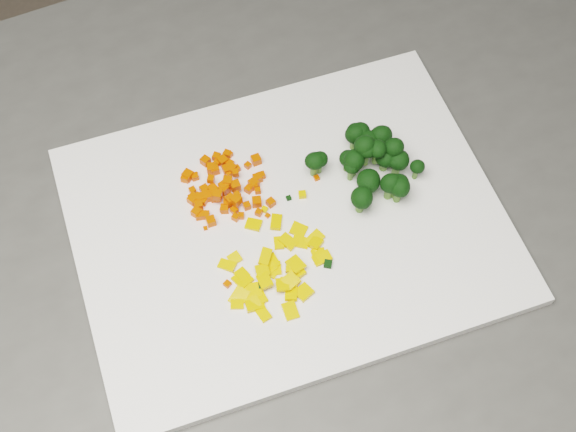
{
  "coord_description": "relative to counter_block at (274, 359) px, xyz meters",
  "views": [
    {
      "loc": [
        0.24,
        -0.29,
        1.64
      ],
      "look_at": [
        0.27,
        0.13,
        0.92
      ],
      "focal_mm": 50.0,
      "sensor_mm": 36.0,
      "label": 1
    }
  ],
  "objects": [
    {
      "name": "carrot_cube_52",
      "position": [
        -0.04,
        0.07,
        0.46
      ],
      "size": [
        0.01,
        0.01,
        0.01
      ],
      "primitive_type": "cube",
      "rotation": [
        0.0,
        0.0,
        2.44
      ],
      "color": "#E53A02",
      "rests_on": "carrot_pile"
    },
    {
      "name": "pepper_chunk_2",
      "position": [
        -0.03,
        -0.08,
        0.46
      ],
      "size": [
        0.02,
        0.02,
        0.01
      ],
      "primitive_type": "cube",
      "rotation": [
        0.04,
        0.08,
        2.25
      ],
      "color": "#FCB20D",
      "rests_on": "pepper_pile"
    },
    {
      "name": "stray_bit_2",
      "position": [
        0.04,
        0.01,
        0.46
      ],
      "size": [
        0.01,
        0.01,
        0.01
      ],
      "primitive_type": "cube",
      "rotation": [
        0.0,
        0.0,
        0.04
      ],
      "color": "#FCB20D",
      "rests_on": "cutting_board"
    },
    {
      "name": "carrot_cube_14",
      "position": [
        -0.08,
        0.01,
        0.47
      ],
      "size": [
        0.01,
        0.01,
        0.01
      ],
      "primitive_type": "cube",
      "rotation": [
        0.0,
        0.0,
        2.37
      ],
      "color": "#E53A02",
      "rests_on": "carrot_pile"
    },
    {
      "name": "carrot_cube_34",
      "position": [
        -0.04,
        0.02,
        0.47
      ],
      "size": [
        0.01,
        0.01,
        0.01
      ],
      "primitive_type": "cube",
      "rotation": [
        0.0,
        0.0,
        0.8
      ],
      "color": "#E53A02",
      "rests_on": "carrot_pile"
    },
    {
      "name": "carrot_cube_49",
      "position": [
        -0.05,
        0.0,
        0.47
      ],
      "size": [
        0.01,
        0.01,
        0.01
      ],
      "primitive_type": "cube",
      "rotation": [
        0.0,
        0.0,
        1.25
      ],
      "color": "#E53A02",
      "rests_on": "carrot_pile"
    },
    {
      "name": "broccoli_floret_13",
      "position": [
        0.11,
        0.06,
        0.48
      ],
      "size": [
        0.03,
        0.03,
        0.03
      ],
      "primitive_type": null,
      "color": "black",
      "rests_on": "broccoli_pile"
    },
    {
      "name": "broccoli_floret_20",
      "position": [
        0.06,
        0.04,
        0.48
      ],
      "size": [
        0.02,
        0.02,
        0.03
      ],
      "primitive_type": null,
      "color": "black",
      "rests_on": "broccoli_pile"
    },
    {
      "name": "pepper_chunk_12",
      "position": [
        -0.03,
        -0.1,
        0.46
      ],
      "size": [
        0.02,
        0.02,
        0.01
      ],
      "primitive_type": "cube",
      "rotation": [
        0.08,
        -0.11,
        0.96
      ],
      "color": "#FCB20D",
      "rests_on": "pepper_pile"
    },
    {
      "name": "pepper_chunk_10",
      "position": [
        -0.05,
        -0.07,
        0.46
      ],
      "size": [
        0.02,
        0.02,
        0.01
      ],
      "primitive_type": "cube",
      "rotation": [
        -0.04,
        0.1,
        2.67
      ],
      "color": "#FCB20D",
      "rests_on": "pepper_pile"
    },
    {
      "name": "stray_bit_5",
      "position": [
        0.02,
        0.01,
        0.46
      ],
      "size": [
        0.01,
        0.01,
        0.0
      ],
      "primitive_type": "cube",
      "rotation": [
        0.0,
        0.0,
        1.85
      ],
      "color": "black",
      "rests_on": "cutting_board"
    },
    {
      "name": "carrot_cube_11",
      "position": [
        0.0,
        0.0,
        0.47
      ],
      "size": [
        0.01,
        0.01,
        0.01
      ],
      "primitive_type": "cube",
      "rotation": [
        0.0,
        0.0,
        2.19
      ],
      "color": "#E53A02",
      "rests_on": "carrot_pile"
    },
    {
      "name": "carrot_cube_28",
      "position": [
        -0.07,
        0.02,
        0.47
      ],
      "size": [
        0.01,
        0.01,
        0.01
      ],
      "primitive_type": "cube",
      "rotation": [
        0.0,
        0.0,
        2.9
      ],
      "color": "#E53A02",
      "rests_on": "carrot_pile"
    },
    {
      "name": "carrot_cube_61",
      "position": [
        -0.04,
        0.06,
        0.47
      ],
      "size": [
        0.01,
        0.01,
        0.01
      ],
      "primitive_type": "cube",
      "rotation": [
        0.0,
        0.0,
        0.59
      ],
      "color": "#E53A02",
      "rests_on": "carrot_pile"
    },
    {
      "name": "carrot_cube_45",
      "position": [
        -0.07,
        0.04,
        0.47
      ],
      "size": [
        0.01,
        0.01,
        0.01
      ],
      "primitive_type": "cube",
      "rotation": [
        0.0,
        0.0,
        1.92
      ],
      "color": "#E53A02",
      "rests_on": "carrot_pile"
    },
    {
      "name": "pepper_chunk_37",
      "position": [
        0.05,
        -0.05,
        0.46
      ],
      "size": [
        0.02,
        0.02,
        0.01
      ],
      "primitive_type": "cube",
      "rotation": [
        0.14,
        0.08,
        2.48
      ],
      "color": "#FCB20D",
      "rests_on": "pepper_pile"
    },
    {
      "name": "carrot_cube_56",
      "position": [
        -0.06,
        0.02,
        0.47
      ],
      "size": [
        0.01,
        0.01,
        0.01
      ],
      "primitive_type": "cube",
      "rotation": [
        0.0,
        0.0,
        1.97
      ],
      "color": "#E53A02",
      "rests_on": "carrot_pile"
    },
    {
      "name": "stray_bit_3",
      "position": [
        -0.05,
        -0.09,
        0.46
      ],
      "size": [
        0.01,
        0.01,
        0.0
      ],
      "primitive_type": "cube",
      "rotation": [
        0.0,
        0.0,
        2.36
      ],
      "color": "#E53A02",
      "rests_on": "cutting_board"
    },
    {
      "name": "carrot_cube_37",
      "position": [
        -0.07,
        0.04,
        0.47
      ],
      "size": [
        0.01,
        0.01,
        0.01
      ],
      "primitive_type": "cube",
      "rotation": [
        0.0,
        0.0,
        1.61
      ],
      "color": "#E53A02",
      "rests_on": "carrot_pile"
    },
    {
      "name": "carrot_cube_7",
      "position": [
        -0.06,
        0.03,
        0.47
      ],
      "size": [
        0.01,
        0.01,
        0.01
      ],
      "primitive_type": "cube",
      "rotation": [
        0.0,
        0.0,
        2.07
      ],
      "color": "#E53A02",
      "rests_on": "carrot_pile"
    },
    {
      "name": "pepper_chunk_4",
      "position": [
        -0.02,
        -0.02,
        0.46
      ],
      "size": [
        0.02,
        0.02,
        0.01
      ],
      "primitive_type": "cube",
      "rotation": [
        -0.1,
        0.05,
        1.2
      ],
      "color": "#FCB20D",
      "rests_on": "pepper_pile"
    },
    {
      "name": "carrot_cube_54",
      "position": [
        -0.0,
        0.04,
        0.47
      ],
      "size": [
        0.01,
        0.01,
        0.01
      ],
      "primitive_type": "cube",
      "rotation": [
        0.0,
        0.0,
        1.87
      ],
      "color": "#E53A02",
      "rests_on": "carrot_pile"
    },
    {
      "name": "pepper_chunk_16",
      "position": [
        -0.0,
        -0.07,
        0.46
      ],
      "size": [
        0.02,
        0.02,
        0.01
      ],
      "primitive_type": "cube",
      "rotation": [
        -0.12,
        -0.11,
        0.41
      ],
      "color": "#FCB20D",
      "rests_on": "pepper_pile"
    },
    {
      "name": "broccoli_floret_21",
      "position": [
        0.13,
        0.07,
        0.48
      ],
      "size": [
        0.03,
        0.03,
        0.03
      ],
      "primitive_type": null,
      "color": "black",
      "rests_on": "broccoli_pile"
    },
    {
      "name": "carrot_pile",
      "position": [
        -0.04,
        0.02,
        0.48
      ],
      "size": [
        0.1,
        0.1,
        0.03
      ],
      "primitive_type": null,
      "color": "#E53A02",
      "rests_on": "cutting_board"
    },
    {
      "name": "carrot_cube_23",
      "position": [
        -0.04,
        0.05,
        0.47
      ],
      "size": [
        0.01,
        0.01,
        0.01
      ],
      "primitive_type": "cube",
      "rotation": [
        0.0,
        0.0,
        0.82
      ],
      "color": "#E53A02",
      "rests_on": "carrot_pile"
    },
    {
      "name": "broccoli_floret_4",
      "position": [
        0.16,
        0.02,
        0.48
      ],
      "size": [
        0.02,
        0.02,
        0.03
      ],
      "primitive_type": null,
      "color": "black",
      "rests_on": "broccoli_pile"
    },
    {
      "name": "carrot_cube_0",
      "position": [
        -0.01,
        0.03,
        0.47
      ],
      "size": [
        0.01,
        0.01,
        0.01
      ],
      "primitive_type": "cube",
      "rotation": [
        0.0,
        0.0,
        0.16
      ],
      "color": "#E53A02",
      "rests_on": "carrot_pile"
    },
    {
      "name": "carrot_cube_40",
      "position": [
        -0.02,
        0.05,
        0.46
      ],
      "size": [
        0.01,
        0.01,
        0.01
      ],
      "primitive_type": "cube",
      "rotation": [
        0.0,
        0.0,
        2.3
      ],
      "color": "#E53A02",
      "rests_on": "carrot_pile"
    },
    {
      "name": "carrot_cube_62",
      "position": [
        -0.01,
        0.04,
        0.47
      ],
      "size": [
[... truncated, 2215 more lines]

